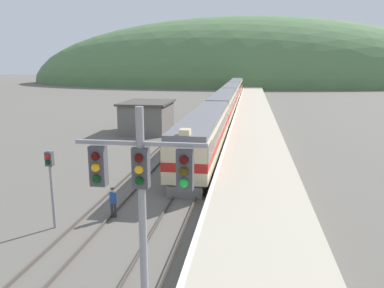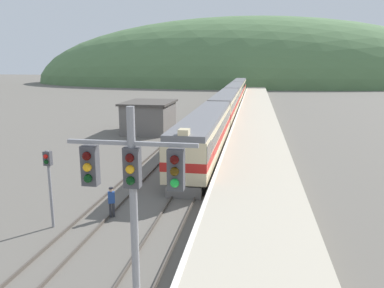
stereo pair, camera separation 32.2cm
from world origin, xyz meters
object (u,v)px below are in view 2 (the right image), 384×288
Objects in this scene: carriage_second at (226,105)px; signal_post_siding at (49,173)px; express_train_lead_car at (205,134)px; signal_mast_main at (133,197)px; carriage_third at (235,93)px; track_worker at (112,200)px; carriage_fourth at (239,86)px.

signal_post_siding is (-5.80, -38.28, 0.74)m from carriage_second.
express_train_lead_car is 2.95× the size of signal_mast_main.
signal_mast_main is at bearing -88.97° from carriage_third.
signal_mast_main is (1.24, -23.34, 2.77)m from express_train_lead_car.
track_worker is (2.50, 1.73, -1.93)m from signal_post_siding.
signal_mast_main reaches higher than carriage_second.
carriage_third is 23.08m from carriage_fourth.
express_train_lead_car is 45.92m from carriage_third.
express_train_lead_car reaches higher than carriage_fourth.
carriage_fourth is 3.08× the size of signal_mast_main.
signal_mast_main reaches higher than express_train_lead_car.
carriage_fourth is at bearing 90.00° from carriage_second.
signal_post_siding is at bearing -145.44° from track_worker.
express_train_lead_car is at bearing -90.00° from carriage_fourth.
carriage_third is 61.63m from signal_post_siding.
carriage_second is at bearing 81.39° from signal_post_siding.
express_train_lead_car is 0.96× the size of carriage_fourth.
carriage_third is (0.00, 45.92, -0.01)m from express_train_lead_car.
express_train_lead_car is 0.96× the size of carriage_third.
carriage_second is 38.72m from signal_post_siding.
signal_mast_main is 10.78m from signal_post_siding.
carriage_third is 69.33m from signal_mast_main.
signal_mast_main is (1.24, -92.34, 2.78)m from carriage_fourth.
signal_mast_main is at bearing -64.78° from track_worker.
signal_mast_main is at bearing -88.46° from carriage_second.
track_worker is at bearing -103.50° from express_train_lead_car.
signal_post_siding is at bearing -93.93° from carriage_fourth.
express_train_lead_car is 22.84m from carriage_second.
carriage_fourth is at bearing 90.00° from carriage_third.
express_train_lead_car is 12.63× the size of track_worker.
track_worker is at bearing -92.28° from carriage_fourth.
signal_mast_main is 11.36m from track_worker.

